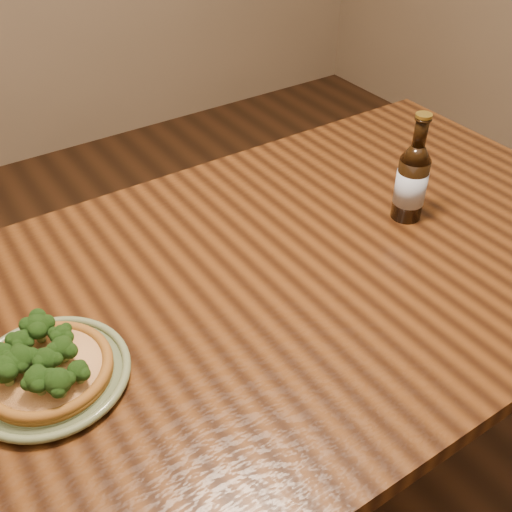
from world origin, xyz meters
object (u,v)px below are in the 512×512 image
table (274,310)px  beer_bottle (412,181)px  pizza (45,366)px  plate (50,375)px

table → beer_bottle: size_ratio=6.63×
table → pizza: bearing=-178.3°
table → beer_bottle: beer_bottle is taller
table → beer_bottle: 0.40m
beer_bottle → pizza: bearing=171.7°
plate → beer_bottle: bearing=1.3°
pizza → beer_bottle: 0.80m
plate → pizza: pizza is taller
plate → table: bearing=1.8°
table → plate: bearing=-178.2°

